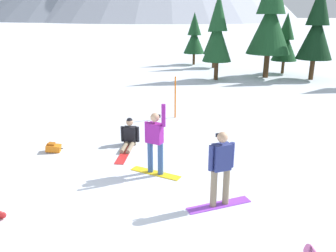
# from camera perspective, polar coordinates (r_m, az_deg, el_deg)

# --- Properties ---
(ground_plane) EXTENTS (800.00, 800.00, 0.00)m
(ground_plane) POSITION_cam_1_polar(r_m,az_deg,el_deg) (8.22, -12.06, -13.37)
(ground_plane) COLOR silver
(snowboarder_foreground) EXTENTS (1.49, 1.01, 1.79)m
(snowboarder_foreground) POSITION_cam_1_polar(r_m,az_deg,el_deg) (7.87, 8.66, -6.77)
(snowboarder_foreground) COLOR #993FD8
(snowboarder_foreground) RESTS_ON ground_plane
(snowboarder_midground) EXTENTS (1.48, 0.76, 2.01)m
(snowboarder_midground) POSITION_cam_1_polar(r_m,az_deg,el_deg) (9.35, -2.12, -2.50)
(snowboarder_midground) COLOR yellow
(snowboarder_midground) RESTS_ON ground_plane
(snowboarder_background) EXTENTS (0.63, 1.84, 0.94)m
(snowboarder_background) POSITION_cam_1_polar(r_m,az_deg,el_deg) (11.59, -6.42, -1.83)
(snowboarder_background) COLOR gray
(snowboarder_background) RESTS_ON ground_plane
(backpack_orange) EXTENTS (0.55, 0.42, 0.31)m
(backpack_orange) POSITION_cam_1_polar(r_m,az_deg,el_deg) (11.72, -18.27, -3.37)
(backpack_orange) COLOR orange
(backpack_orange) RESTS_ON ground_plane
(trail_marker_pole) EXTENTS (0.06, 0.06, 1.75)m
(trail_marker_pole) POSITION_cam_1_polar(r_m,az_deg,el_deg) (14.62, 1.19, 4.72)
(trail_marker_pole) COLOR orange
(trail_marker_pole) RESTS_ON ground_plane
(pine_tree_broad) EXTENTS (2.93, 2.93, 7.37)m
(pine_tree_broad) POSITION_cam_1_polar(r_m,az_deg,el_deg) (25.02, 16.43, 16.76)
(pine_tree_broad) COLOR #472D19
(pine_tree_broad) RESTS_ON ground_plane
(pine_tree_young) EXTENTS (1.72, 1.72, 5.02)m
(pine_tree_young) POSITION_cam_1_polar(r_m,az_deg,el_deg) (28.88, 7.66, 14.82)
(pine_tree_young) COLOR #472D19
(pine_tree_young) RESTS_ON ground_plane
(pine_tree_short) EXTENTS (2.29, 2.29, 6.17)m
(pine_tree_short) POSITION_cam_1_polar(r_m,az_deg,el_deg) (25.18, 23.23, 14.59)
(pine_tree_short) COLOR #472D19
(pine_tree_short) RESTS_ON ground_plane
(pine_tree_tall) EXTENTS (1.82, 1.82, 4.38)m
(pine_tree_tall) POSITION_cam_1_polar(r_m,az_deg,el_deg) (30.66, 4.33, 14.44)
(pine_tree_tall) COLOR #472D19
(pine_tree_tall) RESTS_ON ground_plane
(pine_tree_slender) EXTENTS (1.90, 1.90, 5.56)m
(pine_tree_slender) POSITION_cam_1_polar(r_m,az_deg,el_deg) (23.43, 8.14, 14.83)
(pine_tree_slender) COLOR #472D19
(pine_tree_slender) RESTS_ON ground_plane
(pine_tree_twin) EXTENTS (1.84, 1.84, 4.32)m
(pine_tree_twin) POSITION_cam_1_polar(r_m,az_deg,el_deg) (27.16, 18.69, 13.07)
(pine_tree_twin) COLOR #472D19
(pine_tree_twin) RESTS_ON ground_plane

